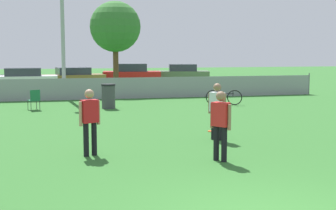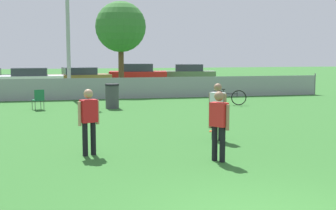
{
  "view_description": "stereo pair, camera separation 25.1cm",
  "coord_description": "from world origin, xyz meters",
  "px_view_note": "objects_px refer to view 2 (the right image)",
  "views": [
    {
      "loc": [
        -2.99,
        -6.1,
        2.5
      ],
      "look_at": [
        -0.09,
        5.97,
        1.05
      ],
      "focal_mm": 50.0,
      "sensor_mm": 36.0,
      "label": 1
    },
    {
      "loc": [
        -2.75,
        -6.16,
        2.5
      ],
      "look_at": [
        -0.09,
        5.97,
        1.05
      ],
      "focal_mm": 50.0,
      "sensor_mm": 36.0,
      "label": 2
    }
  ],
  "objects_px": {
    "parked_car_tan": "(79,77)",
    "parked_car_red": "(138,74)",
    "parked_car_white": "(30,79)",
    "parked_car_olive": "(189,74)",
    "tree_near_pole": "(121,27)",
    "folding_chair_sideline": "(38,98)",
    "player_defender_red": "(219,121)",
    "bicycle_sideline": "(228,97)",
    "trash_bin": "(112,96)",
    "player_thrower_red": "(89,117)",
    "frisbee_disc": "(213,131)",
    "player_receiver_white": "(218,108)"
  },
  "relations": [
    {
      "from": "player_receiver_white",
      "to": "bicycle_sideline",
      "type": "relative_size",
      "value": 1.0
    },
    {
      "from": "parked_car_white",
      "to": "parked_car_olive",
      "type": "distance_m",
      "value": 12.46
    },
    {
      "from": "bicycle_sideline",
      "to": "parked_car_tan",
      "type": "xyz_separation_m",
      "value": [
        -6.35,
        12.66,
        0.3
      ]
    },
    {
      "from": "player_receiver_white",
      "to": "parked_car_olive",
      "type": "distance_m",
      "value": 23.93
    },
    {
      "from": "tree_near_pole",
      "to": "player_defender_red",
      "type": "relative_size",
      "value": 3.36
    },
    {
      "from": "parked_car_white",
      "to": "parked_car_red",
      "type": "distance_m",
      "value": 8.1
    },
    {
      "from": "parked_car_red",
      "to": "parked_car_olive",
      "type": "xyz_separation_m",
      "value": [
        4.22,
        1.15,
        -0.05
      ]
    },
    {
      "from": "parked_car_white",
      "to": "folding_chair_sideline",
      "type": "bearing_deg",
      "value": -84.64
    },
    {
      "from": "player_receiver_white",
      "to": "parked_car_white",
      "type": "distance_m",
      "value": 20.2
    },
    {
      "from": "frisbee_disc",
      "to": "bicycle_sideline",
      "type": "distance_m",
      "value": 7.25
    },
    {
      "from": "tree_near_pole",
      "to": "parked_car_olive",
      "type": "xyz_separation_m",
      "value": [
        6.27,
        8.06,
        -3.17
      ]
    },
    {
      "from": "frisbee_disc",
      "to": "parked_car_red",
      "type": "distance_m",
      "value": 20.89
    },
    {
      "from": "player_receiver_white",
      "to": "player_defender_red",
      "type": "height_order",
      "value": "same"
    },
    {
      "from": "parked_car_tan",
      "to": "parked_car_olive",
      "type": "height_order",
      "value": "parked_car_olive"
    },
    {
      "from": "bicycle_sideline",
      "to": "parked_car_olive",
      "type": "height_order",
      "value": "parked_car_olive"
    },
    {
      "from": "folding_chair_sideline",
      "to": "trash_bin",
      "type": "height_order",
      "value": "trash_bin"
    },
    {
      "from": "tree_near_pole",
      "to": "parked_car_olive",
      "type": "height_order",
      "value": "tree_near_pole"
    },
    {
      "from": "bicycle_sideline",
      "to": "trash_bin",
      "type": "relative_size",
      "value": 1.49
    },
    {
      "from": "frisbee_disc",
      "to": "parked_car_white",
      "type": "xyz_separation_m",
      "value": [
        -6.7,
        17.85,
        0.67
      ]
    },
    {
      "from": "parked_car_white",
      "to": "parked_car_olive",
      "type": "relative_size",
      "value": 0.97
    },
    {
      "from": "bicycle_sideline",
      "to": "trash_bin",
      "type": "distance_m",
      "value": 5.33
    },
    {
      "from": "player_thrower_red",
      "to": "parked_car_red",
      "type": "bearing_deg",
      "value": 55.98
    },
    {
      "from": "parked_car_tan",
      "to": "parked_car_red",
      "type": "distance_m",
      "value": 4.59
    },
    {
      "from": "player_thrower_red",
      "to": "trash_bin",
      "type": "height_order",
      "value": "player_thrower_red"
    },
    {
      "from": "parked_car_olive",
      "to": "player_thrower_red",
      "type": "bearing_deg",
      "value": -98.66
    },
    {
      "from": "tree_near_pole",
      "to": "bicycle_sideline",
      "type": "distance_m",
      "value": 9.05
    },
    {
      "from": "tree_near_pole",
      "to": "folding_chair_sideline",
      "type": "distance_m",
      "value": 9.04
    },
    {
      "from": "parked_car_red",
      "to": "parked_car_olive",
      "type": "height_order",
      "value": "parked_car_red"
    },
    {
      "from": "parked_car_tan",
      "to": "parked_car_red",
      "type": "height_order",
      "value": "parked_car_red"
    },
    {
      "from": "parked_car_red",
      "to": "player_defender_red",
      "type": "bearing_deg",
      "value": -86.04
    },
    {
      "from": "frisbee_disc",
      "to": "parked_car_red",
      "type": "relative_size",
      "value": 0.06
    },
    {
      "from": "player_receiver_white",
      "to": "parked_car_tan",
      "type": "height_order",
      "value": "player_receiver_white"
    },
    {
      "from": "parked_car_olive",
      "to": "folding_chair_sideline",
      "type": "bearing_deg",
      "value": -113.49
    },
    {
      "from": "bicycle_sideline",
      "to": "parked_car_white",
      "type": "distance_m",
      "value": 14.71
    },
    {
      "from": "player_defender_red",
      "to": "trash_bin",
      "type": "distance_m",
      "value": 10.43
    },
    {
      "from": "parked_car_red",
      "to": "parked_car_white",
      "type": "bearing_deg",
      "value": -149.78
    },
    {
      "from": "player_defender_red",
      "to": "parked_car_olive",
      "type": "distance_m",
      "value": 26.46
    },
    {
      "from": "trash_bin",
      "to": "parked_car_white",
      "type": "height_order",
      "value": "parked_car_white"
    },
    {
      "from": "tree_near_pole",
      "to": "parked_car_white",
      "type": "distance_m",
      "value": 7.44
    },
    {
      "from": "bicycle_sideline",
      "to": "parked_car_red",
      "type": "distance_m",
      "value": 14.35
    },
    {
      "from": "parked_car_olive",
      "to": "parked_car_tan",
      "type": "bearing_deg",
      "value": -151.16
    },
    {
      "from": "player_thrower_red",
      "to": "bicycle_sideline",
      "type": "xyz_separation_m",
      "value": [
        6.76,
        9.16,
        -0.56
      ]
    },
    {
      "from": "tree_near_pole",
      "to": "bicycle_sideline",
      "type": "bearing_deg",
      "value": -60.81
    },
    {
      "from": "parked_car_tan",
      "to": "parked_car_red",
      "type": "xyz_separation_m",
      "value": [
        4.33,
        1.54,
        0.08
      ]
    },
    {
      "from": "bicycle_sideline",
      "to": "parked_car_red",
      "type": "relative_size",
      "value": 0.36
    },
    {
      "from": "parked_car_tan",
      "to": "bicycle_sideline",
      "type": "bearing_deg",
      "value": -74.0
    },
    {
      "from": "parked_car_white",
      "to": "player_defender_red",
      "type": "bearing_deg",
      "value": -75.82
    },
    {
      "from": "player_thrower_red",
      "to": "frisbee_disc",
      "type": "height_order",
      "value": "player_thrower_red"
    },
    {
      "from": "tree_near_pole",
      "to": "parked_car_white",
      "type": "relative_size",
      "value": 1.26
    },
    {
      "from": "player_defender_red",
      "to": "tree_near_pole",
      "type": "bearing_deg",
      "value": 143.6
    }
  ]
}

